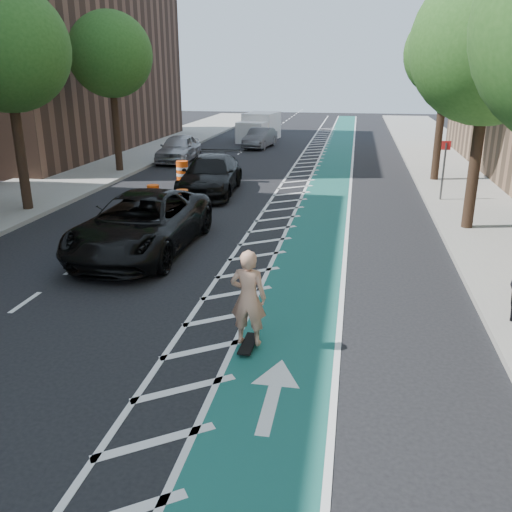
% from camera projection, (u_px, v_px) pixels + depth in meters
% --- Properties ---
extents(ground, '(120.00, 120.00, 0.00)m').
position_uv_depth(ground, '(157.00, 313.00, 11.97)').
color(ground, black).
rests_on(ground, ground).
extents(bike_lane, '(2.00, 90.00, 0.01)m').
position_uv_depth(bike_lane, '(322.00, 210.00, 20.77)').
color(bike_lane, '#1A5B50').
rests_on(bike_lane, ground).
extents(buffer_strip, '(1.40, 90.00, 0.01)m').
position_uv_depth(buffer_strip, '(283.00, 208.00, 21.02)').
color(buffer_strip, silver).
rests_on(buffer_strip, ground).
extents(sidewalk_right, '(5.00, 90.00, 0.15)m').
position_uv_depth(sidewalk_right, '(502.00, 216.00, 19.65)').
color(sidewalk_right, gray).
rests_on(sidewalk_right, ground).
extents(sidewalk_left, '(5.00, 90.00, 0.15)m').
position_uv_depth(sidewalk_left, '(25.00, 195.00, 22.85)').
color(sidewalk_left, gray).
rests_on(sidewalk_left, ground).
extents(curb_right, '(0.12, 90.00, 0.16)m').
position_uv_depth(curb_right, '(432.00, 213.00, 20.06)').
color(curb_right, gray).
rests_on(curb_right, ground).
extents(curb_left, '(0.12, 90.00, 0.16)m').
position_uv_depth(curb_left, '(79.00, 197.00, 22.44)').
color(curb_left, gray).
rests_on(curb_left, ground).
extents(building_left_far, '(14.00, 22.00, 18.00)m').
position_uv_depth(building_left_far, '(18.00, 5.00, 34.32)').
color(building_left_far, brown).
rests_on(building_left_far, ground).
extents(tree_r_c, '(4.20, 4.20, 7.90)m').
position_uv_depth(tree_r_c, '(490.00, 46.00, 16.20)').
color(tree_r_c, '#382619').
rests_on(tree_r_c, ground).
extents(tree_l_c, '(4.20, 4.20, 7.90)m').
position_uv_depth(tree_l_c, '(11.00, 49.00, 18.87)').
color(tree_l_c, '#382619').
rests_on(tree_l_c, ground).
extents(tree_r_d, '(4.20, 4.20, 7.90)m').
position_uv_depth(tree_r_d, '(449.00, 53.00, 23.64)').
color(tree_r_d, '#382619').
rests_on(tree_r_d, ground).
extents(tree_l_d, '(4.20, 4.20, 7.90)m').
position_uv_depth(tree_l_d, '(110.00, 55.00, 26.31)').
color(tree_l_d, '#382619').
rests_on(tree_l_d, ground).
extents(sign_post, '(0.35, 0.08, 2.47)m').
position_uv_depth(sign_post, '(443.00, 170.00, 21.41)').
color(sign_post, '#4C4C4C').
rests_on(sign_post, ground).
extents(skateboard, '(0.28, 0.88, 0.12)m').
position_uv_depth(skateboard, '(249.00, 344.00, 10.43)').
color(skateboard, black).
rests_on(skateboard, ground).
extents(skateboarder, '(0.70, 0.47, 1.88)m').
position_uv_depth(skateboarder, '(248.00, 298.00, 10.11)').
color(skateboarder, tan).
rests_on(skateboarder, skateboard).
extents(suv_near, '(2.90, 6.14, 1.69)m').
position_uv_depth(suv_near, '(142.00, 223.00, 15.79)').
color(suv_near, black).
rests_on(suv_near, ground).
extents(suv_far, '(2.60, 5.61, 1.59)m').
position_uv_depth(suv_far, '(211.00, 175.00, 23.32)').
color(suv_far, black).
rests_on(suv_far, ground).
extents(car_silver, '(1.94, 4.58, 1.54)m').
position_uv_depth(car_silver, '(179.00, 148.00, 31.45)').
color(car_silver, '#AAAAAF').
rests_on(car_silver, ground).
extents(car_grey, '(1.90, 4.15, 1.32)m').
position_uv_depth(car_grey, '(260.00, 138.00, 37.16)').
color(car_grey, '#5A5A5F').
rests_on(car_grey, ground).
extents(box_truck, '(2.74, 5.04, 2.00)m').
position_uv_depth(box_truck, '(259.00, 128.00, 41.04)').
color(box_truck, white).
rests_on(box_truck, ground).
extents(barrel_a, '(0.58, 0.58, 0.79)m').
position_uv_depth(barrel_a, '(182.00, 201.00, 20.60)').
color(barrel_a, '#F4570C').
rests_on(barrel_a, ground).
extents(barrel_b, '(0.61, 0.61, 0.83)m').
position_uv_depth(barrel_b, '(153.00, 196.00, 21.29)').
color(barrel_b, '#FF4F0D').
rests_on(barrel_b, ground).
extents(barrel_c, '(0.71, 0.71, 0.97)m').
position_uv_depth(barrel_c, '(182.00, 172.00, 25.99)').
color(barrel_c, '#FF500D').
rests_on(barrel_c, ground).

